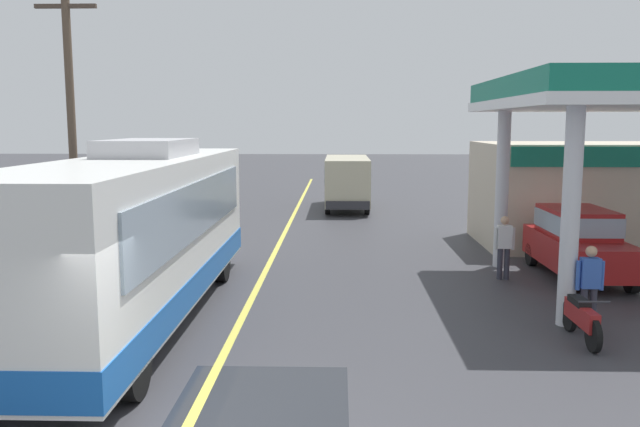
# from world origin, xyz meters

# --- Properties ---
(ground) EXTENTS (120.00, 120.00, 0.00)m
(ground) POSITION_xyz_m (0.00, 20.00, 0.00)
(ground) COLOR #38383D
(lane_divider_stripe) EXTENTS (0.16, 50.00, 0.01)m
(lane_divider_stripe) POSITION_xyz_m (0.00, 15.00, 0.00)
(lane_divider_stripe) COLOR #D8CC4C
(lane_divider_stripe) RESTS_ON ground
(coach_bus_main) EXTENTS (2.60, 11.04, 3.69)m
(coach_bus_main) POSITION_xyz_m (-2.10, 5.45, 1.72)
(coach_bus_main) COLOR white
(coach_bus_main) RESTS_ON ground
(gas_station_roadside) EXTENTS (9.10, 11.95, 5.10)m
(gas_station_roadside) POSITION_xyz_m (10.28, 12.23, 2.63)
(gas_station_roadside) COLOR #147259
(gas_station_roadside) RESTS_ON ground
(car_at_pump) EXTENTS (1.70, 4.20, 1.82)m
(car_at_pump) POSITION_xyz_m (8.28, 9.48, 1.01)
(car_at_pump) COLOR maroon
(car_at_pump) RESTS_ON ground
(minibus_opposing_lane) EXTENTS (2.04, 6.13, 2.44)m
(minibus_opposing_lane) POSITION_xyz_m (2.40, 23.30, 1.47)
(minibus_opposing_lane) COLOR #BFB799
(minibus_opposing_lane) RESTS_ON ground
(motorcycle_parked_forecourt) EXTENTS (0.55, 1.80, 0.92)m
(motorcycle_parked_forecourt) POSITION_xyz_m (6.53, 4.37, 0.44)
(motorcycle_parked_forecourt) COLOR black
(motorcycle_parked_forecourt) RESTS_ON ground
(pedestrian_near_pump) EXTENTS (0.55, 0.22, 1.66)m
(pedestrian_near_pump) POSITION_xyz_m (6.94, 5.12, 0.93)
(pedestrian_near_pump) COLOR #33333F
(pedestrian_near_pump) RESTS_ON ground
(pedestrian_by_shop) EXTENTS (0.55, 0.22, 1.66)m
(pedestrian_by_shop) POSITION_xyz_m (6.30, 9.21, 0.93)
(pedestrian_by_shop) COLOR #33333F
(pedestrian_by_shop) RESTS_ON ground
(utility_pole_roadside) EXTENTS (1.80, 0.24, 7.99)m
(utility_pole_roadside) POSITION_xyz_m (-5.92, 11.69, 4.18)
(utility_pole_roadside) COLOR brown
(utility_pole_roadside) RESTS_ON ground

